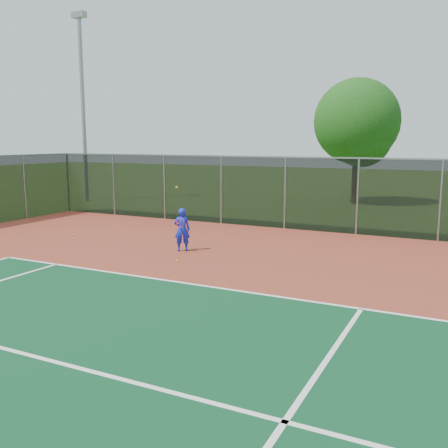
# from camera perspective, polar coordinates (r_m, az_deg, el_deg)

# --- Properties ---
(ground) EXTENTS (120.00, 120.00, 0.00)m
(ground) POSITION_cam_1_polar(r_m,az_deg,el_deg) (9.46, -0.62, -13.41)
(ground) COLOR #315418
(ground) RESTS_ON ground
(court_apron) EXTENTS (30.00, 20.00, 0.02)m
(court_apron) POSITION_cam_1_polar(r_m,az_deg,el_deg) (11.16, 4.12, -9.75)
(court_apron) COLOR brown
(court_apron) RESTS_ON ground
(court_lines) EXTENTS (22.10, 13.05, 0.00)m
(court_lines) POSITION_cam_1_polar(r_m,az_deg,el_deg) (7.20, 7.30, -21.07)
(court_lines) COLOR white
(court_lines) RESTS_ON court_apron
(fence_back) EXTENTS (30.00, 0.06, 3.03)m
(fence_back) POSITION_cam_1_polar(r_m,az_deg,el_deg) (20.27, 15.02, 3.16)
(fence_back) COLOR black
(fence_back) RESTS_ON court_apron
(tennis_player) EXTENTS (0.63, 0.70, 2.17)m
(tennis_player) POSITION_cam_1_polar(r_m,az_deg,el_deg) (16.74, -4.82, -0.63)
(tennis_player) COLOR #1728DA
(tennis_player) RESTS_ON court_apron
(practice_ball_3) EXTENTS (0.07, 0.07, 0.07)m
(practice_ball_3) POSITION_cam_1_polar(r_m,az_deg,el_deg) (15.34, -5.35, -4.23)
(practice_ball_3) COLOR yellow
(practice_ball_3) RESTS_ON court_apron
(practice_ball_4) EXTENTS (0.07, 0.07, 0.07)m
(practice_ball_4) POSITION_cam_1_polar(r_m,az_deg,el_deg) (20.33, -16.82, -1.20)
(practice_ball_4) COLOR yellow
(practice_ball_4) RESTS_ON court_apron
(floodlight_nw) EXTENTS (0.90, 0.40, 11.17)m
(floodlight_nw) POSITION_cam_1_polar(r_m,az_deg,el_deg) (32.21, -15.86, 13.89)
(floodlight_nw) COLOR gray
(floodlight_nw) RESTS_ON ground
(tree_back_left) EXTENTS (4.95, 4.95, 7.28)m
(tree_back_left) POSITION_cam_1_polar(r_m,az_deg,el_deg) (30.43, 15.08, 10.83)
(tree_back_left) COLOR #352513
(tree_back_left) RESTS_ON ground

